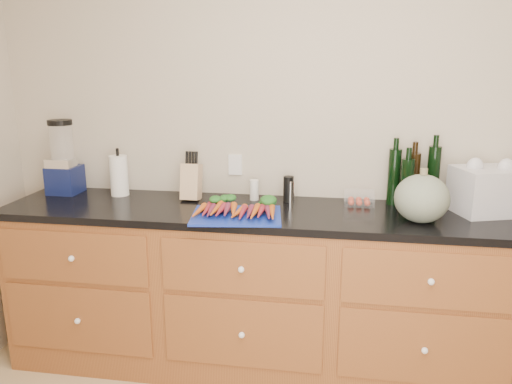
% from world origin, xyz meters
% --- Properties ---
extents(wall_back, '(4.10, 0.05, 2.60)m').
position_xyz_m(wall_back, '(0.00, 1.62, 1.30)').
color(wall_back, '#C1B5A0').
rests_on(wall_back, ground).
extents(cabinets, '(3.60, 0.64, 0.90)m').
position_xyz_m(cabinets, '(0.00, 1.30, 0.45)').
color(cabinets, brown).
rests_on(cabinets, ground).
extents(countertop, '(3.64, 0.62, 0.04)m').
position_xyz_m(countertop, '(0.00, 1.30, 0.92)').
color(countertop, black).
rests_on(countertop, cabinets).
extents(cutting_board, '(0.49, 0.40, 0.01)m').
position_xyz_m(cutting_board, '(-0.50, 1.14, 0.95)').
color(cutting_board, '#112A9E').
rests_on(cutting_board, countertop).
extents(carrots, '(0.42, 0.29, 0.06)m').
position_xyz_m(carrots, '(-0.50, 1.17, 0.97)').
color(carrots, '#C25316').
rests_on(carrots, cutting_board).
extents(squash, '(0.27, 0.27, 0.24)m').
position_xyz_m(squash, '(0.41, 1.20, 1.06)').
color(squash, '#5A6756').
rests_on(squash, countertop).
extents(blender_appliance, '(0.18, 0.18, 0.44)m').
position_xyz_m(blender_appliance, '(-1.63, 1.46, 1.13)').
color(blender_appliance, '#0F1848').
rests_on(blender_appliance, countertop).
extents(paper_towel, '(0.11, 0.11, 0.24)m').
position_xyz_m(paper_towel, '(-1.28, 1.46, 1.06)').
color(paper_towel, white).
rests_on(paper_towel, countertop).
extents(knife_block, '(0.10, 0.10, 0.21)m').
position_xyz_m(knife_block, '(-0.83, 1.44, 1.04)').
color(knife_block, tan).
rests_on(knife_block, countertop).
extents(grinder_salt, '(0.05, 0.05, 0.12)m').
position_xyz_m(grinder_salt, '(-0.47, 1.48, 1.00)').
color(grinder_salt, white).
rests_on(grinder_salt, countertop).
extents(grinder_pepper, '(0.06, 0.06, 0.15)m').
position_xyz_m(grinder_pepper, '(-0.27, 1.48, 1.01)').
color(grinder_pepper, black).
rests_on(grinder_pepper, countertop).
extents(canister_chrome, '(0.05, 0.05, 0.12)m').
position_xyz_m(canister_chrome, '(-0.26, 1.48, 1.00)').
color(canister_chrome, white).
rests_on(canister_chrome, countertop).
extents(tomato_box, '(0.16, 0.13, 0.08)m').
position_xyz_m(tomato_box, '(0.13, 1.47, 0.98)').
color(tomato_box, white).
rests_on(tomato_box, countertop).
extents(bottles, '(0.27, 0.14, 0.33)m').
position_xyz_m(bottles, '(0.41, 1.51, 1.09)').
color(bottles, black).
rests_on(bottles, countertop).
extents(grocery_bag, '(0.39, 0.35, 0.24)m').
position_xyz_m(grocery_bag, '(0.78, 1.42, 1.06)').
color(grocery_bag, silver).
rests_on(grocery_bag, countertop).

